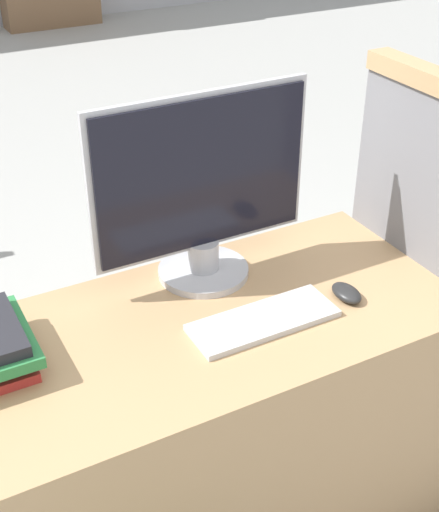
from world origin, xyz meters
The scene contains 5 objects.
desk centered at (0.00, 0.31, 0.38)m, with size 1.40×0.62×0.77m.
carrel_divider centered at (0.72, 0.28, 0.66)m, with size 0.07×0.57×1.29m.
monitor centered at (0.14, 0.51, 1.02)m, with size 0.60×0.25×0.51m.
keyboard centered at (0.17, 0.23, 0.77)m, with size 0.38×0.14×0.02m.
mouse centered at (0.42, 0.22, 0.78)m, with size 0.06×0.10×0.03m.
Camera 1 is at (-0.60, -0.96, 1.84)m, focal length 50.00 mm.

